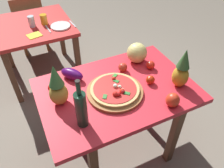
# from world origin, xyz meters

# --- Properties ---
(ground_plane) EXTENTS (10.00, 10.00, 0.00)m
(ground_plane) POSITION_xyz_m (0.00, 0.00, 0.00)
(ground_plane) COLOR gray
(display_table) EXTENTS (1.20, 0.82, 0.74)m
(display_table) POSITION_xyz_m (0.00, 0.00, 0.65)
(display_table) COLOR brown
(display_table) RESTS_ON ground_plane
(background_table) EXTENTS (0.85, 0.87, 0.74)m
(background_table) POSITION_xyz_m (-0.39, 1.38, 0.63)
(background_table) COLOR brown
(background_table) RESTS_ON ground_plane
(dining_chair) EXTENTS (0.40, 0.40, 0.85)m
(dining_chair) POSITION_xyz_m (-0.37, 2.04, 0.48)
(dining_chair) COLOR #955D33
(dining_chair) RESTS_ON ground_plane
(pizza_board) EXTENTS (0.43, 0.43, 0.02)m
(pizza_board) POSITION_xyz_m (-0.04, -0.04, 0.75)
(pizza_board) COLOR #955D33
(pizza_board) RESTS_ON display_table
(pizza) EXTENTS (0.37, 0.37, 0.06)m
(pizza) POSITION_xyz_m (-0.04, -0.04, 0.78)
(pizza) COLOR tan
(pizza) RESTS_ON pizza_board
(wine_bottle) EXTENTS (0.08, 0.08, 0.38)m
(wine_bottle) POSITION_xyz_m (-0.35, -0.21, 0.89)
(wine_bottle) COLOR #163223
(wine_bottle) RESTS_ON display_table
(pineapple_left) EXTENTS (0.12, 0.12, 0.33)m
(pineapple_left) POSITION_xyz_m (0.45, -0.17, 0.89)
(pineapple_left) COLOR gold
(pineapple_left) RESTS_ON display_table
(pineapple_right) EXTENTS (0.13, 0.13, 0.33)m
(pineapple_right) POSITION_xyz_m (-0.44, 0.05, 0.89)
(pineapple_right) COLOR gold
(pineapple_right) RESTS_ON display_table
(melon) EXTENTS (0.18, 0.18, 0.18)m
(melon) POSITION_xyz_m (0.32, 0.25, 0.83)
(melon) COLOR #E1D077
(melon) RESTS_ON display_table
(bell_pepper) EXTENTS (0.10, 0.10, 0.11)m
(bell_pepper) POSITION_xyz_m (0.28, -0.32, 0.79)
(bell_pepper) COLOR red
(bell_pepper) RESTS_ON display_table
(eggplant) EXTENTS (0.20, 0.21, 0.09)m
(eggplant) POSITION_xyz_m (-0.27, 0.27, 0.79)
(eggplant) COLOR #470D57
(eggplant) RESTS_ON display_table
(tomato_beside_pepper) EXTENTS (0.07, 0.07, 0.07)m
(tomato_beside_pepper) POSITION_xyz_m (0.37, 0.11, 0.78)
(tomato_beside_pepper) COLOR red
(tomato_beside_pepper) RESTS_ON display_table
(tomato_at_corner) EXTENTS (0.07, 0.07, 0.07)m
(tomato_at_corner) POSITION_xyz_m (0.27, -0.06, 0.78)
(tomato_at_corner) COLOR red
(tomato_at_corner) RESTS_ON display_table
(tomato_near_board) EXTENTS (0.08, 0.08, 0.08)m
(tomato_near_board) POSITION_xyz_m (0.14, 0.18, 0.78)
(tomato_near_board) COLOR red
(tomato_near_board) RESTS_ON display_table
(tomato_by_bottle) EXTENTS (0.07, 0.07, 0.07)m
(tomato_by_bottle) POSITION_xyz_m (-0.46, 0.19, 0.77)
(tomato_by_bottle) COLOR red
(tomato_by_bottle) RESTS_ON display_table
(drinking_glass_juice) EXTENTS (0.08, 0.08, 0.11)m
(drinking_glass_juice) POSITION_xyz_m (-0.26, 1.32, 0.80)
(drinking_glass_juice) COLOR gold
(drinking_glass_juice) RESTS_ON background_table
(drinking_glass_water) EXTENTS (0.07, 0.07, 0.12)m
(drinking_glass_water) POSITION_xyz_m (-0.40, 1.32, 0.80)
(drinking_glass_water) COLOR silver
(drinking_glass_water) RESTS_ON background_table
(dinner_plate) EXTENTS (0.22, 0.22, 0.02)m
(dinner_plate) POSITION_xyz_m (-0.12, 1.18, 0.75)
(dinner_plate) COLOR white
(dinner_plate) RESTS_ON background_table
(fork_utensil) EXTENTS (0.03, 0.18, 0.01)m
(fork_utensil) POSITION_xyz_m (-0.26, 1.18, 0.75)
(fork_utensil) COLOR silver
(fork_utensil) RESTS_ON background_table
(knife_utensil) EXTENTS (0.03, 0.18, 0.01)m
(knife_utensil) POSITION_xyz_m (0.02, 1.18, 0.75)
(knife_utensil) COLOR silver
(knife_utensil) RESTS_ON background_table
(napkin_folded) EXTENTS (0.16, 0.15, 0.01)m
(napkin_folded) POSITION_xyz_m (-0.42, 1.11, 0.74)
(napkin_folded) COLOR yellow
(napkin_folded) RESTS_ON background_table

